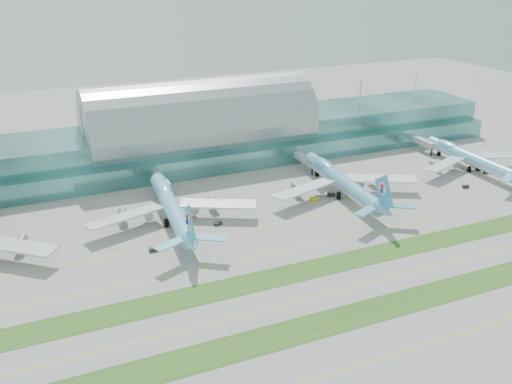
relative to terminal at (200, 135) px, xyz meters
name	(u,v)px	position (x,y,z in m)	size (l,w,h in m)	color
ground	(319,271)	(-0.01, -128.79, -14.23)	(700.00, 700.00, 0.00)	gray
terminal	(200,135)	(0.00, 0.00, 0.00)	(340.00, 69.10, 36.00)	#3D7A75
grass_strip_near	(364,313)	(-0.01, -156.79, -14.19)	(420.00, 12.00, 0.08)	#2D591E
grass_strip_far	(316,268)	(-0.01, -126.79, -14.19)	(420.00, 12.00, 0.08)	#2D591E
taxiline_a	(404,351)	(-0.01, -176.79, -14.22)	(420.00, 0.35, 0.01)	yellow
taxiline_b	(340,290)	(-0.01, -142.79, -14.22)	(420.00, 0.35, 0.01)	yellow
taxiline_c	(295,248)	(-0.01, -110.79, -14.22)	(420.00, 0.35, 0.01)	yellow
taxiline_d	(271,225)	(-0.01, -88.79, -14.22)	(420.00, 0.35, 0.01)	yellow
airliner_b	(171,206)	(-35.84, -68.80, -7.40)	(70.66, 80.46, 22.13)	#6BC5EB
airliner_c	(341,180)	(43.27, -71.90, -7.25)	(72.28, 82.28, 22.63)	#5A9EC8
airliner_d	(469,157)	(122.12, -68.58, -7.92)	(65.51, 74.26, 20.46)	#68C5E5
gse_c	(154,249)	(-49.32, -91.53, -13.47)	(3.41, 1.61, 1.52)	black
gse_d	(218,224)	(-19.71, -79.98, -13.61)	(3.30, 1.65, 1.24)	black
gse_e	(314,199)	(28.79, -73.47, -13.47)	(3.52, 1.99, 1.51)	gold
gse_f	(331,195)	(38.17, -72.34, -13.44)	(3.38, 1.68, 1.58)	black
gse_g	(465,186)	(101.99, -88.93, -13.52)	(3.08, 1.49, 1.41)	black
gse_h	(486,172)	(125.84, -77.52, -13.48)	(3.30, 1.63, 1.49)	black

